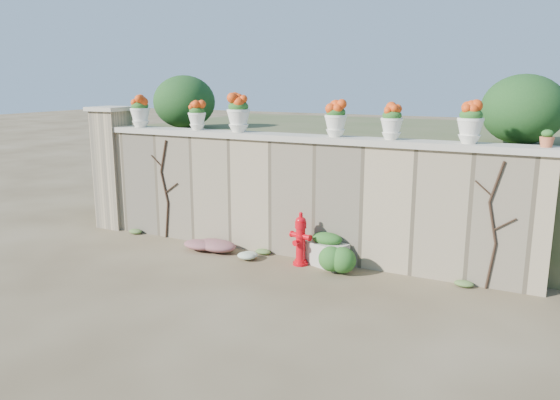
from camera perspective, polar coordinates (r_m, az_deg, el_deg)
The scene contains 21 objects.
ground at distance 8.20m, azimuth -3.76°, elevation -9.11°, with size 80.00×80.00×0.00m, color #4F3F27.
stone_wall at distance 9.43m, azimuth 1.71°, elevation 0.16°, with size 8.00×0.40×2.00m, color #9C8A68.
wall_cap at distance 9.27m, azimuth 1.76°, elevation 6.51°, with size 8.10×0.52×0.10m, color beige.
gate_pillar at distance 11.73m, azimuth -16.97°, elevation 3.33°, with size 0.72×0.72×2.48m.
raised_fill at distance 12.35m, azimuth 8.05°, elevation 2.98°, with size 9.00×6.00×2.00m, color #384C23.
back_shrub_left at distance 11.91m, azimuth -9.97°, elevation 10.07°, with size 1.30×1.30×1.10m, color #143814.
back_shrub_right at distance 9.57m, azimuth 24.06°, elevation 8.64°, with size 1.30×1.30×1.10m, color #143814.
vine_left at distance 10.65m, azimuth -11.93°, elevation 1.27°, with size 0.60×0.04×1.91m.
vine_right at distance 8.40m, azimuth 21.40°, elevation -2.33°, with size 0.60×0.04×1.91m.
fire_hydrant at distance 9.01m, azimuth 2.16°, elevation -4.06°, with size 0.39×0.28×0.89m.
planter_box at distance 9.06m, azimuth 4.91°, elevation -5.26°, with size 0.76×0.59×0.56m.
green_shrub at distance 8.72m, azimuth 6.07°, elevation -5.97°, with size 0.56×0.50×0.53m, color #1E5119.
magenta_clump at distance 9.90m, azimuth -7.39°, elevation -4.56°, with size 0.98×0.65×0.26m, color #B42464.
white_flowers at distance 9.32m, azimuth -2.90°, elevation -5.81°, with size 0.49×0.40×0.18m, color white.
urn_pot_0 at distance 11.09m, azimuth -14.41°, elevation 8.91°, with size 0.38×0.38×0.60m.
urn_pot_1 at distance 10.26m, azimuth -8.67°, elevation 8.66°, with size 0.33×0.33×0.51m.
urn_pot_2 at distance 9.77m, azimuth -4.37°, elevation 8.97°, with size 0.41×0.41×0.65m.
urn_pot_3 at distance 8.96m, azimuth 5.84°, elevation 8.38°, with size 0.36×0.36×0.57m.
urn_pot_4 at distance 8.68m, azimuth 11.60°, elevation 7.95°, with size 0.34×0.34×0.54m.
urn_pot_5 at distance 8.44m, azimuth 19.27°, elevation 7.59°, with size 0.38×0.38×0.60m.
terracotta_pot at distance 8.38m, azimuth 26.12°, elevation 5.71°, with size 0.20×0.20×0.24m.
Camera 1 is at (3.91, -6.54, 3.01)m, focal length 35.00 mm.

